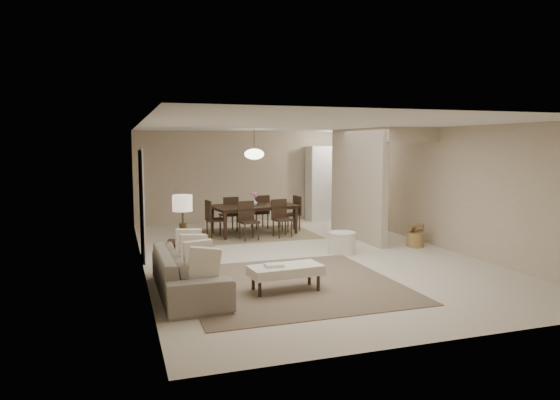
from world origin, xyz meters
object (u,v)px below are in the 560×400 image
object	(u,v)px
dining_table	(255,220)
pantry_cabinet	(328,183)
side_table	(184,259)
wicker_basket	(415,240)
ottoman_bench	(286,271)
sofa	(189,272)
round_pouf	(342,243)

from	to	relation	value
dining_table	pantry_cabinet	bearing A→B (deg)	24.24
side_table	wicker_basket	size ratio (longest dim) A/B	1.63
ottoman_bench	side_table	world-z (taller)	side_table
pantry_cabinet	sofa	bearing A→B (deg)	-128.55
round_pouf	dining_table	world-z (taller)	dining_table
pantry_cabinet	round_pouf	world-z (taller)	pantry_cabinet
sofa	round_pouf	world-z (taller)	sofa
pantry_cabinet	dining_table	bearing A→B (deg)	-147.68
side_table	dining_table	xyz separation A→B (m)	(2.11, 3.36, 0.06)
pantry_cabinet	ottoman_bench	distance (m)	7.24
side_table	round_pouf	world-z (taller)	side_table
sofa	side_table	world-z (taller)	sofa
ottoman_bench	sofa	bearing A→B (deg)	162.73
side_table	round_pouf	bearing A→B (deg)	13.60
ottoman_bench	wicker_basket	world-z (taller)	ottoman_bench
pantry_cabinet	sofa	distance (m)	7.74
side_table	dining_table	distance (m)	3.97
sofa	ottoman_bench	size ratio (longest dim) A/B	1.98
dining_table	wicker_basket	bearing A→B (deg)	-49.40
ottoman_bench	side_table	size ratio (longest dim) A/B	1.91
sofa	side_table	bearing A→B (deg)	-3.69
ottoman_bench	dining_table	size ratio (longest dim) A/B	0.55
round_pouf	side_table	bearing A→B (deg)	-166.40
sofa	round_pouf	bearing A→B (deg)	-62.20
side_table	dining_table	size ratio (longest dim) A/B	0.29
pantry_cabinet	ottoman_bench	xyz separation A→B (m)	(-3.43, -6.32, -0.74)
pantry_cabinet	dining_table	size ratio (longest dim) A/B	1.05
sofa	ottoman_bench	distance (m)	1.40
pantry_cabinet	wicker_basket	xyz separation A→B (m)	(0.19, -4.15, -0.90)
ottoman_bench	dining_table	world-z (taller)	dining_table
round_pouf	sofa	bearing A→B (deg)	-151.38
sofa	side_table	xyz separation A→B (m)	(0.05, 1.00, -0.03)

